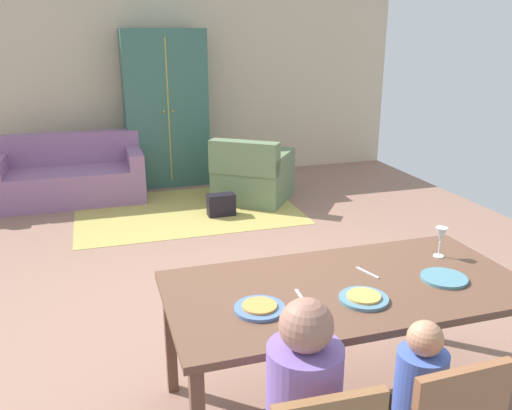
# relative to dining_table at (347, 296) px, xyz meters

# --- Properties ---
(ground_plane) EXTENTS (7.07, 6.61, 0.02)m
(ground_plane) POSITION_rel_dining_table_xyz_m (-0.24, 2.10, -0.70)
(ground_plane) COLOR #8F6858
(back_wall) EXTENTS (7.07, 0.10, 2.70)m
(back_wall) POSITION_rel_dining_table_xyz_m (-0.24, 5.46, 0.66)
(back_wall) COLOR beige
(back_wall) RESTS_ON ground_plane
(dining_table) EXTENTS (1.93, 0.95, 0.76)m
(dining_table) POSITION_rel_dining_table_xyz_m (0.00, 0.00, 0.00)
(dining_table) COLOR brown
(dining_table) RESTS_ON ground_plane
(plate_near_man) EXTENTS (0.25, 0.25, 0.02)m
(plate_near_man) POSITION_rel_dining_table_xyz_m (-0.53, -0.12, 0.08)
(plate_near_man) COLOR #5071A7
(plate_near_man) RESTS_ON dining_table
(pizza_near_man) EXTENTS (0.17, 0.17, 0.01)m
(pizza_near_man) POSITION_rel_dining_table_xyz_m (-0.53, -0.12, 0.09)
(pizza_near_man) COLOR gold
(pizza_near_man) RESTS_ON plate_near_man
(plate_near_child) EXTENTS (0.25, 0.25, 0.02)m
(plate_near_child) POSITION_rel_dining_table_xyz_m (0.00, -0.18, 0.08)
(plate_near_child) COLOR teal
(plate_near_child) RESTS_ON dining_table
(pizza_near_child) EXTENTS (0.17, 0.17, 0.01)m
(pizza_near_child) POSITION_rel_dining_table_xyz_m (0.00, -0.18, 0.09)
(pizza_near_child) COLOR #E5A94B
(pizza_near_child) RESTS_ON plate_near_child
(plate_near_woman) EXTENTS (0.25, 0.25, 0.02)m
(plate_near_woman) POSITION_rel_dining_table_xyz_m (0.53, -0.10, 0.08)
(plate_near_woman) COLOR teal
(plate_near_woman) RESTS_ON dining_table
(wine_glass) EXTENTS (0.07, 0.07, 0.19)m
(wine_glass) POSITION_rel_dining_table_xyz_m (0.70, 0.18, 0.20)
(wine_glass) COLOR silver
(wine_glass) RESTS_ON dining_table
(fork) EXTENTS (0.03, 0.15, 0.01)m
(fork) POSITION_rel_dining_table_xyz_m (-0.29, -0.05, 0.07)
(fork) COLOR silver
(fork) RESTS_ON dining_table
(knife) EXTENTS (0.06, 0.17, 0.01)m
(knife) POSITION_rel_dining_table_xyz_m (0.17, 0.10, 0.07)
(knife) COLOR silver
(knife) RESTS_ON dining_table
(area_rug) EXTENTS (2.60, 1.80, 0.01)m
(area_rug) POSITION_rel_dining_table_xyz_m (-0.23, 3.73, -0.69)
(area_rug) COLOR tan
(area_rug) RESTS_ON ground_plane
(couch) EXTENTS (1.80, 0.86, 0.82)m
(couch) POSITION_rel_dining_table_xyz_m (-1.56, 4.59, -0.39)
(couch) COLOR gray
(couch) RESTS_ON ground_plane
(armchair) EXTENTS (1.19, 1.20, 0.82)m
(armchair) POSITION_rel_dining_table_xyz_m (0.64, 3.89, -0.37)
(armchair) COLOR #647B57
(armchair) RESTS_ON ground_plane
(armoire) EXTENTS (1.10, 0.59, 2.10)m
(armoire) POSITION_rel_dining_table_xyz_m (-0.25, 5.07, 0.36)
(armoire) COLOR #366156
(armoire) RESTS_ON ground_plane
(handbag) EXTENTS (0.32, 0.16, 0.26)m
(handbag) POSITION_rel_dining_table_xyz_m (0.12, 3.43, -0.56)
(handbag) COLOR black
(handbag) RESTS_ON ground_plane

